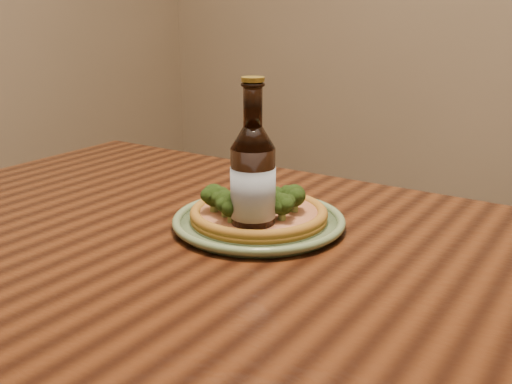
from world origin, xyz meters
The scene contains 4 objects.
table centered at (0.00, 0.10, 0.66)m, with size 1.60×0.90×0.75m.
plate centered at (-0.11, 0.20, 0.76)m, with size 0.29×0.29×0.02m.
pizza centered at (-0.11, 0.20, 0.78)m, with size 0.23×0.23×0.07m.
beer_bottle centered at (-0.09, 0.15, 0.84)m, with size 0.07×0.07×0.25m.
Camera 1 is at (0.40, -0.58, 1.10)m, focal length 42.00 mm.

